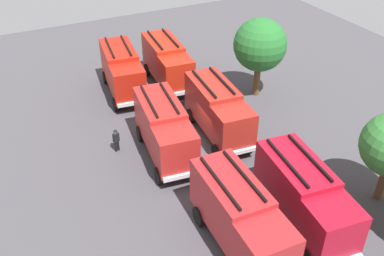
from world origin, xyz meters
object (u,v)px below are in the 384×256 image
(fire_truck_5, at_px, (304,195))
(fire_truck_0, at_px, (122,70))
(fire_truck_3, at_px, (167,61))
(fire_truck_4, at_px, (218,109))
(fire_truck_2, at_px, (240,216))
(traffic_cone_0, at_px, (206,100))
(firefighter_1, at_px, (270,154))
(firefighter_0, at_px, (116,140))
(tree_0, at_px, (260,45))
(fire_truck_1, at_px, (164,128))
(traffic_cone_1, at_px, (188,65))
(traffic_cone_2, at_px, (291,157))

(fire_truck_5, bearing_deg, fire_truck_0, -161.64)
(fire_truck_3, distance_m, fire_truck_4, 8.84)
(fire_truck_0, relative_size, fire_truck_5, 1.00)
(fire_truck_2, distance_m, traffic_cone_0, 14.98)
(fire_truck_4, relative_size, firefighter_1, 4.58)
(fire_truck_2, xyz_separation_m, fire_truck_3, (-18.39, 4.04, 0.00))
(firefighter_0, bearing_deg, tree_0, 80.29)
(fire_truck_0, distance_m, traffic_cone_0, 7.40)
(fire_truck_1, distance_m, traffic_cone_1, 13.57)
(fire_truck_3, xyz_separation_m, firefighter_1, (13.46, 1.40, -1.26))
(fire_truck_0, height_order, traffic_cone_1, fire_truck_0)
(fire_truck_3, height_order, traffic_cone_0, fire_truck_3)
(fire_truck_4, height_order, fire_truck_5, same)
(fire_truck_2, xyz_separation_m, firefighter_0, (-10.88, -3.08, -1.22))
(traffic_cone_0, bearing_deg, fire_truck_1, -49.89)
(fire_truck_0, relative_size, traffic_cone_1, 10.56)
(fire_truck_1, xyz_separation_m, fire_truck_4, (-0.54, 4.36, 0.00))
(fire_truck_2, xyz_separation_m, tree_0, (-13.34, 9.96, 2.29))
(fire_truck_0, height_order, traffic_cone_2, fire_truck_0)
(fire_truck_1, relative_size, tree_0, 1.13)
(fire_truck_0, height_order, tree_0, tree_0)
(fire_truck_3, bearing_deg, fire_truck_1, -19.49)
(fire_truck_2, bearing_deg, fire_truck_0, -177.87)
(fire_truck_3, xyz_separation_m, traffic_cone_2, (13.81, 2.93, -1.85))
(fire_truck_3, distance_m, fire_truck_5, 18.63)
(fire_truck_1, bearing_deg, fire_truck_2, 8.81)
(traffic_cone_1, bearing_deg, traffic_cone_2, -0.07)
(fire_truck_0, bearing_deg, fire_truck_3, 95.07)
(fire_truck_1, bearing_deg, traffic_cone_0, 137.27)
(firefighter_1, bearing_deg, traffic_cone_1, -39.84)
(fire_truck_2, distance_m, fire_truck_3, 18.83)
(tree_0, bearing_deg, fire_truck_1, -67.04)
(fire_truck_1, xyz_separation_m, traffic_cone_2, (4.44, 7.23, -1.85))
(fire_truck_0, height_order, fire_truck_2, same)
(fire_truck_0, xyz_separation_m, firefighter_0, (7.68, -3.14, -1.22))
(fire_truck_1, bearing_deg, traffic_cone_2, 65.62)
(fire_truck_4, distance_m, traffic_cone_2, 6.03)
(fire_truck_5, relative_size, traffic_cone_2, 12.08)
(traffic_cone_0, xyz_separation_m, traffic_cone_2, (9.25, 1.51, -0.04))
(fire_truck_3, height_order, firefighter_0, fire_truck_3)
(fire_truck_0, xyz_separation_m, fire_truck_2, (18.57, -0.06, 0.00))
(fire_truck_1, height_order, firefighter_1, fire_truck_1)
(fire_truck_0, height_order, fire_truck_4, same)
(tree_0, height_order, traffic_cone_2, tree_0)
(firefighter_0, bearing_deg, fire_truck_3, 116.10)
(fire_truck_1, relative_size, fire_truck_3, 1.01)
(tree_0, bearing_deg, fire_truck_2, -36.73)
(fire_truck_3, xyz_separation_m, tree_0, (5.05, 5.91, 2.29))
(fire_truck_5, distance_m, traffic_cone_2, 6.01)
(fire_truck_3, height_order, traffic_cone_2, fire_truck_3)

